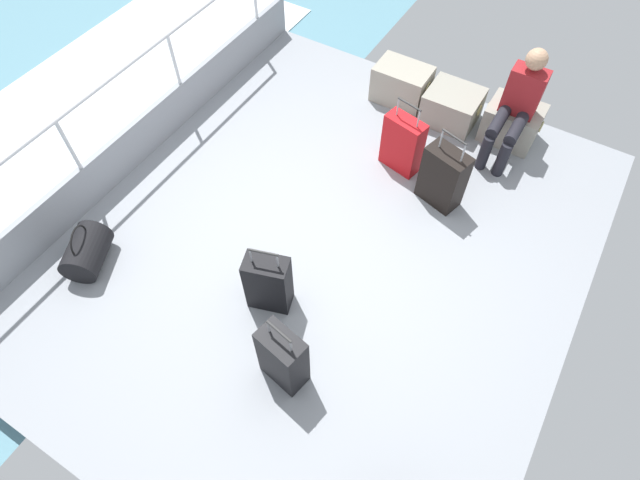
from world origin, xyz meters
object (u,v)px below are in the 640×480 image
cargo_crate_2 (512,123)px  cargo_crate_1 (452,106)px  cargo_crate_0 (402,84)px  suitcase_1 (443,177)px  suitcase_3 (402,144)px  passenger_seated (518,104)px  suitcase_0 (268,283)px  suitcase_4 (283,358)px  duffel_bag (87,252)px

cargo_crate_2 → cargo_crate_1: bearing=-174.5°
cargo_crate_0 → suitcase_1: (0.96, -1.14, 0.10)m
suitcase_3 → passenger_seated: bearing=44.1°
cargo_crate_2 → suitcase_3: suitcase_3 is taller
suitcase_0 → suitcase_1: suitcase_1 is taller
suitcase_4 → duffel_bag: suitcase_4 is taller
cargo_crate_0 → duffel_bag: duffel_bag is taller
cargo_crate_2 → suitcase_1: suitcase_1 is taller
cargo_crate_0 → cargo_crate_2: cargo_crate_0 is taller
passenger_seated → cargo_crate_1: bearing=169.1°
suitcase_3 → duffel_bag: bearing=-126.5°
cargo_crate_0 → cargo_crate_1: size_ratio=1.06×
suitcase_3 → suitcase_1: bearing=-21.9°
cargo_crate_1 → suitcase_3: size_ratio=0.74×
passenger_seated → suitcase_0: (-1.05, -2.75, -0.28)m
suitcase_0 → suitcase_1: 1.92m
passenger_seated → suitcase_0: passenger_seated is taller
cargo_crate_0 → passenger_seated: size_ratio=0.57×
suitcase_3 → suitcase_4: size_ratio=1.04×
cargo_crate_0 → suitcase_3: bearing=-64.3°
passenger_seated → cargo_crate_2: bearing=90.0°
passenger_seated → duffel_bag: (-2.63, -3.25, -0.41)m
cargo_crate_1 → cargo_crate_2: 0.64m
suitcase_0 → suitcase_3: 1.99m
suitcase_4 → suitcase_1: bearing=82.3°
cargo_crate_0 → duffel_bag: 3.67m
cargo_crate_1 → cargo_crate_2: bearing=5.5°
passenger_seated → suitcase_1: 1.07m
cargo_crate_0 → passenger_seated: passenger_seated is taller
cargo_crate_0 → cargo_crate_1: (0.61, -0.02, -0.03)m
cargo_crate_2 → suitcase_0: 3.12m
cargo_crate_2 → suitcase_4: (-0.59, -3.41, 0.11)m
cargo_crate_0 → passenger_seated: bearing=-6.7°
cargo_crate_0 → suitcase_4: (0.66, -3.37, 0.10)m
suitcase_0 → suitcase_4: suitcase_4 is taller
cargo_crate_1 → suitcase_0: size_ratio=0.79×
duffel_bag → cargo_crate_2: bearing=52.5°
cargo_crate_1 → suitcase_4: (0.04, -3.35, 0.13)m
suitcase_4 → duffel_bag: bearing=-179.4°
suitcase_1 → cargo_crate_0: bearing=130.2°
cargo_crate_0 → suitcase_3: size_ratio=0.78×
cargo_crate_1 → suitcase_4: 3.35m
cargo_crate_2 → suitcase_1: size_ratio=0.70×
cargo_crate_1 → suitcase_4: suitcase_4 is taller
suitcase_3 → duffel_bag: size_ratio=1.46×
suitcase_0 → suitcase_3: size_ratio=0.93×
cargo_crate_0 → suitcase_1: suitcase_1 is taller
suitcase_1 → duffel_bag: 3.26m
suitcase_1 → suitcase_3: 0.56m
suitcase_1 → duffel_bag: size_ratio=1.51×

